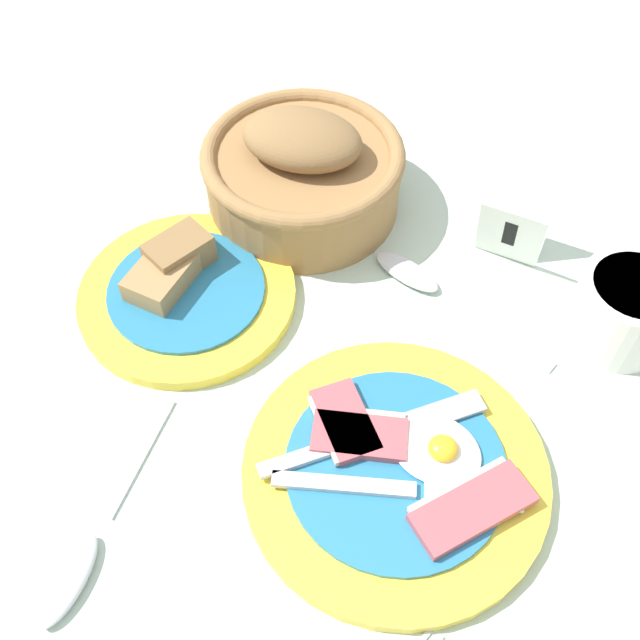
{
  "coord_description": "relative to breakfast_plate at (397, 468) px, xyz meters",
  "views": [
    {
      "loc": [
        0.14,
        -0.26,
        0.53
      ],
      "look_at": [
        -0.07,
        0.06,
        0.02
      ],
      "focal_mm": 42.0,
      "sensor_mm": 36.0,
      "label": 1
    }
  ],
  "objects": [
    {
      "name": "bread_plate",
      "position": [
        -0.25,
        0.05,
        0.0
      ],
      "size": [
        0.2,
        0.2,
        0.05
      ],
      "color": "yellow",
      "rests_on": "ground_plane"
    },
    {
      "name": "breakfast_plate",
      "position": [
        0.0,
        0.0,
        0.0
      ],
      "size": [
        0.24,
        0.24,
        0.03
      ],
      "color": "yellow",
      "rests_on": "ground_plane"
    },
    {
      "name": "number_card",
      "position": [
        -0.03,
        0.26,
        0.03
      ],
      "size": [
        0.07,
        0.05,
        0.07
      ],
      "rotation": [
        0.0,
        0.0,
        0.13
      ],
      "color": "white",
      "rests_on": "ground_plane"
    },
    {
      "name": "ground_plane",
      "position": [
        -0.05,
        0.02,
        -0.01
      ],
      "size": [
        3.0,
        3.0,
        0.0
      ],
      "primitive_type": "plane",
      "color": "#B7CCB7"
    },
    {
      "name": "bread_basket",
      "position": [
        -0.22,
        0.21,
        0.04
      ],
      "size": [
        0.2,
        0.2,
        0.11
      ],
      "color": "olive",
      "rests_on": "ground_plane"
    },
    {
      "name": "sugar_cup",
      "position": [
        0.09,
        0.22,
        0.03
      ],
      "size": [
        0.09,
        0.09,
        0.07
      ],
      "color": "white",
      "rests_on": "ground_plane"
    },
    {
      "name": "teaspoon_near_cup",
      "position": [
        -0.16,
        -0.17,
        -0.0
      ],
      "size": [
        0.07,
        0.19,
        0.01
      ],
      "rotation": [
        0.0,
        0.0,
        4.96
      ],
      "color": "silver",
      "rests_on": "ground_plane"
    },
    {
      "name": "teaspoon_by_saucer",
      "position": [
        -0.06,
        0.18,
        -0.0
      ],
      "size": [
        0.19,
        0.05,
        0.01
      ],
      "rotation": [
        0.0,
        0.0,
        2.99
      ],
      "color": "silver",
      "rests_on": "ground_plane"
    }
  ]
}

